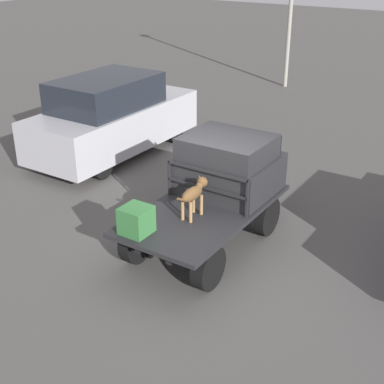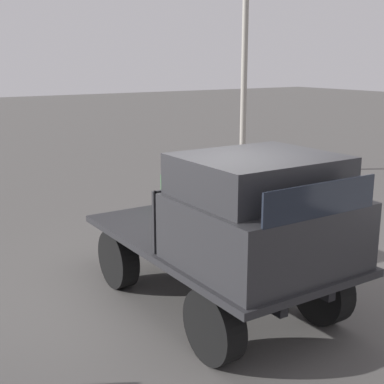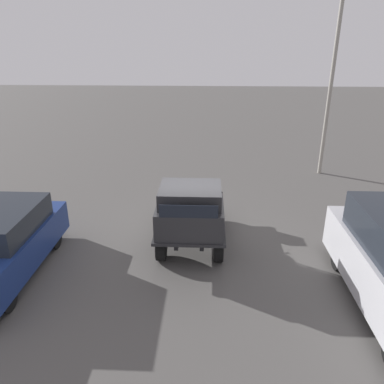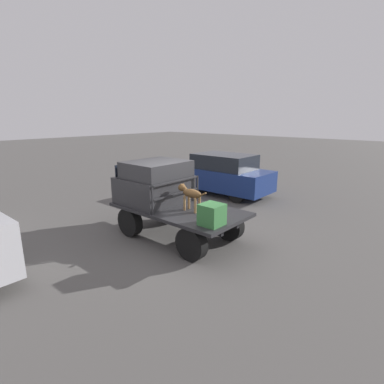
% 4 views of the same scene
% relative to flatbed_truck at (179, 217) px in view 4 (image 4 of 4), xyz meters
% --- Properties ---
extents(ground_plane, '(80.00, 80.00, 0.00)m').
position_rel_flatbed_truck_xyz_m(ground_plane, '(0.00, 0.00, -0.58)').
color(ground_plane, '#514F4C').
extents(flatbed_truck, '(3.49, 1.82, 0.83)m').
position_rel_flatbed_truck_xyz_m(flatbed_truck, '(0.00, 0.00, 0.00)').
color(flatbed_truck, black).
rests_on(flatbed_truck, ground).
extents(truck_cab, '(1.57, 1.70, 1.13)m').
position_rel_flatbed_truck_xyz_m(truck_cab, '(0.88, 0.00, 0.78)').
color(truck_cab, '#28282B').
rests_on(truck_cab, flatbed_truck).
extents(truck_headboard, '(0.04, 1.70, 0.71)m').
position_rel_flatbed_truck_xyz_m(truck_headboard, '(0.06, 0.00, 0.72)').
color(truck_headboard, '#232326').
rests_on(truck_headboard, flatbed_truck).
extents(dog, '(0.91, 0.23, 0.68)m').
position_rel_flatbed_truck_xyz_m(dog, '(-0.37, -0.01, 0.68)').
color(dog, '#9E7547').
rests_on(dog, flatbed_truck).
extents(cargo_crate, '(0.47, 0.47, 0.47)m').
position_rel_flatbed_truck_xyz_m(cargo_crate, '(-1.41, 0.45, 0.48)').
color(cargo_crate, '#337038').
rests_on(cargo_crate, flatbed_truck).
extents(parked_sedan, '(4.26, 1.75, 1.65)m').
position_rel_flatbed_truck_xyz_m(parked_sedan, '(1.90, -4.54, 0.24)').
color(parked_sedan, black).
rests_on(parked_sedan, ground).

